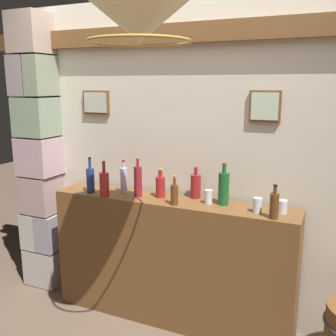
{
  "coord_description": "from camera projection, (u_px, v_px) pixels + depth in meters",
  "views": [
    {
      "loc": [
        1.11,
        -1.68,
        1.82
      ],
      "look_at": [
        0.0,
        0.81,
        1.23
      ],
      "focal_mm": 41.61,
      "sensor_mm": 36.0,
      "label": 1
    }
  ],
  "objects": [
    {
      "name": "panelled_rear_partition",
      "position": [
        183.0,
        153.0,
        3.03
      ],
      "size": [
        3.44,
        0.15,
        2.45
      ],
      "color": "beige",
      "rests_on": "ground"
    },
    {
      "name": "stone_pillar",
      "position": [
        42.0,
        157.0,
        3.44
      ],
      "size": [
        0.34,
        0.34,
        2.39
      ],
      "color": "#BCAFA4",
      "rests_on": "ground"
    },
    {
      "name": "bar_shelf_unit",
      "position": [
        171.0,
        261.0,
        2.99
      ],
      "size": [
        1.87,
        0.33,
        0.98
      ],
      "primitive_type": "cube",
      "color": "brown",
      "rests_on": "ground"
    },
    {
      "name": "liquor_bottle_rye",
      "position": [
        160.0,
        186.0,
        2.93
      ],
      "size": [
        0.07,
        0.07,
        0.22
      ],
      "color": "maroon",
      "rests_on": "bar_shelf_unit"
    },
    {
      "name": "liquor_bottle_vermouth",
      "position": [
        196.0,
        186.0,
        2.91
      ],
      "size": [
        0.08,
        0.08,
        0.24
      ],
      "color": "maroon",
      "rests_on": "bar_shelf_unit"
    },
    {
      "name": "liquor_bottle_vodka",
      "position": [
        124.0,
        180.0,
        3.04
      ],
      "size": [
        0.06,
        0.06,
        0.26
      ],
      "color": "silver",
      "rests_on": "bar_shelf_unit"
    },
    {
      "name": "liquor_bottle_bourbon",
      "position": [
        104.0,
        184.0,
        2.95
      ],
      "size": [
        0.07,
        0.07,
        0.27
      ],
      "color": "maroon",
      "rests_on": "bar_shelf_unit"
    },
    {
      "name": "liquor_bottle_brandy",
      "position": [
        224.0,
        188.0,
        2.74
      ],
      "size": [
        0.08,
        0.08,
        0.3
      ],
      "color": "#195626",
      "rests_on": "bar_shelf_unit"
    },
    {
      "name": "liquor_bottle_mezcal",
      "position": [
        174.0,
        194.0,
        2.75
      ],
      "size": [
        0.06,
        0.06,
        0.21
      ],
      "color": "#5F3415",
      "rests_on": "bar_shelf_unit"
    },
    {
      "name": "liquor_bottle_port",
      "position": [
        138.0,
        181.0,
        2.94
      ],
      "size": [
        0.06,
        0.06,
        0.3
      ],
      "color": "maroon",
      "rests_on": "bar_shelf_unit"
    },
    {
      "name": "liquor_bottle_amaro",
      "position": [
        90.0,
        180.0,
        3.06
      ],
      "size": [
        0.06,
        0.06,
        0.28
      ],
      "color": "navy",
      "rests_on": "bar_shelf_unit"
    },
    {
      "name": "liquor_bottle_sherry",
      "position": [
        274.0,
        205.0,
        2.46
      ],
      "size": [
        0.06,
        0.06,
        0.22
      ],
      "color": "#583214",
      "rests_on": "bar_shelf_unit"
    },
    {
      "name": "glass_tumbler_rocks",
      "position": [
        258.0,
        205.0,
        2.58
      ],
      "size": [
        0.06,
        0.06,
        0.1
      ],
      "color": "silver",
      "rests_on": "bar_shelf_unit"
    },
    {
      "name": "glass_tumbler_highball",
      "position": [
        282.0,
        207.0,
        2.57
      ],
      "size": [
        0.07,
        0.07,
        0.09
      ],
      "color": "silver",
      "rests_on": "bar_shelf_unit"
    },
    {
      "name": "glass_tumbler_shot",
      "position": [
        208.0,
        197.0,
        2.78
      ],
      "size": [
        0.06,
        0.06,
        0.1
      ],
      "color": "silver",
      "rests_on": "bar_shelf_unit"
    },
    {
      "name": "pendant_lamp",
      "position": [
        139.0,
        22.0,
        2.04
      ],
      "size": [
        0.56,
        0.56,
        0.62
      ],
      "color": "beige"
    }
  ]
}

